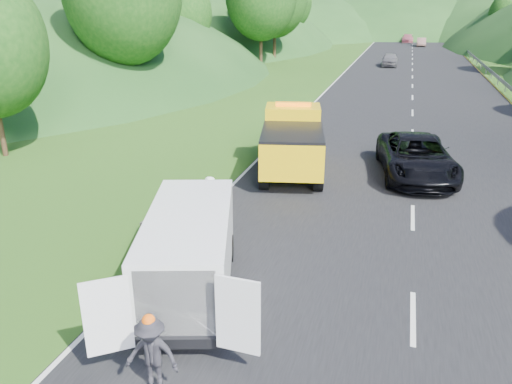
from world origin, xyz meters
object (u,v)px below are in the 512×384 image
(white_van, at_px, (190,247))
(woman, at_px, (213,230))
(passing_suv, at_px, (414,176))
(tow_truck, at_px, (292,141))
(suitcase, at_px, (148,231))
(child, at_px, (207,261))

(white_van, relative_size, woman, 3.68)
(white_van, distance_m, passing_suv, 12.17)
(tow_truck, distance_m, suitcase, 8.32)
(white_van, bearing_deg, child, 80.42)
(tow_truck, distance_m, child, 8.61)
(tow_truck, height_order, white_van, tow_truck)
(tow_truck, distance_m, white_van, 10.01)
(tow_truck, distance_m, woman, 6.74)
(woman, distance_m, child, 2.07)
(tow_truck, relative_size, child, 6.55)
(passing_suv, bearing_deg, woman, -139.18)
(tow_truck, xyz_separation_m, suitcase, (-2.76, -7.77, -1.05))
(tow_truck, height_order, child, tow_truck)
(white_van, height_order, passing_suv, white_van)
(white_van, bearing_deg, woman, 85.46)
(white_van, height_order, woman, white_van)
(white_van, distance_m, suitcase, 3.42)
(suitcase, bearing_deg, passing_suv, 47.62)
(white_van, bearing_deg, suitcase, 120.21)
(woman, bearing_deg, passing_suv, -32.27)
(woman, xyz_separation_m, child, (0.58, -1.99, 0.00))
(tow_truck, height_order, woman, tow_truck)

